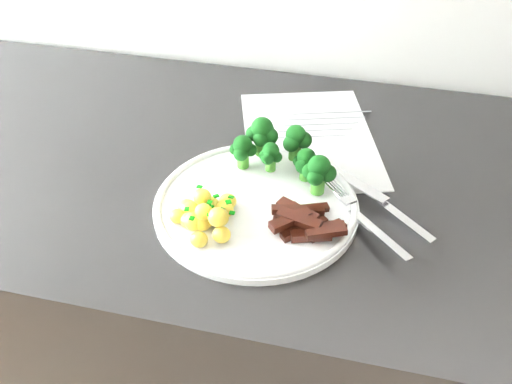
{
  "coord_description": "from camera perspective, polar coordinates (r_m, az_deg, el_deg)",
  "views": [
    {
      "loc": [
        -0.03,
        1.0,
        1.44
      ],
      "look_at": [
        -0.17,
        1.58,
        0.95
      ],
      "focal_mm": 40.16,
      "sensor_mm": 36.0,
      "label": 1
    }
  ],
  "objects": [
    {
      "name": "recipe_paper",
      "position": [
        0.93,
        5.3,
        5.41
      ],
      "size": [
        0.28,
        0.34,
        0.0
      ],
      "color": "silver",
      "rests_on": "counter"
    },
    {
      "name": "fork",
      "position": [
        0.75,
        11.03,
        -2.92
      ],
      "size": [
        0.13,
        0.14,
        0.02
      ],
      "color": "silver",
      "rests_on": "plate"
    },
    {
      "name": "counter",
      "position": [
        1.18,
        3.73,
        -16.43
      ],
      "size": [
        2.45,
        0.61,
        0.92
      ],
      "color": "black",
      "rests_on": "ground"
    },
    {
      "name": "beef_strips",
      "position": [
        0.74,
        4.92,
        -3.0
      ],
      "size": [
        0.1,
        0.09,
        0.03
      ],
      "color": "black",
      "rests_on": "plate"
    },
    {
      "name": "plate",
      "position": [
        0.78,
        -0.0,
        -1.25
      ],
      "size": [
        0.28,
        0.28,
        0.02
      ],
      "color": "white",
      "rests_on": "counter"
    },
    {
      "name": "broccoli",
      "position": [
        0.81,
        2.96,
        4.09
      ],
      "size": [
        0.16,
        0.1,
        0.07
      ],
      "color": "#306C1C",
      "rests_on": "plate"
    },
    {
      "name": "potatoes",
      "position": [
        0.75,
        -5.11,
        -2.25
      ],
      "size": [
        0.09,
        0.1,
        0.04
      ],
      "color": "#FFE753",
      "rests_on": "plate"
    },
    {
      "name": "knife",
      "position": [
        0.79,
        13.33,
        -1.86
      ],
      "size": [
        0.16,
        0.13,
        0.02
      ],
      "color": "silver",
      "rests_on": "plate"
    }
  ]
}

